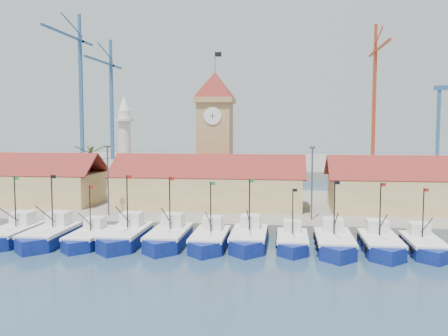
# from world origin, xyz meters

# --- Properties ---
(ground) EXTENTS (400.00, 400.00, 0.00)m
(ground) POSITION_xyz_m (0.00, 0.00, 0.00)
(ground) COLOR #1B354A
(ground) RESTS_ON ground
(quay) EXTENTS (140.00, 32.00, 1.50)m
(quay) POSITION_xyz_m (0.00, 24.00, 0.75)
(quay) COLOR gray
(quay) RESTS_ON ground
(terminal) EXTENTS (240.00, 80.00, 2.00)m
(terminal) POSITION_xyz_m (0.00, 110.00, 1.00)
(terminal) COLOR gray
(terminal) RESTS_ON ground
(boat_0) EXTENTS (3.76, 10.31, 7.80)m
(boat_0) POSITION_xyz_m (-19.63, 1.96, 0.81)
(boat_0) COLOR navy
(boat_0) RESTS_ON ground
(boat_1) EXTENTS (3.89, 10.64, 8.05)m
(boat_1) POSITION_xyz_m (-15.14, 1.77, 0.83)
(boat_1) COLOR navy
(boat_1) RESTS_ON ground
(boat_2) EXTENTS (3.31, 9.07, 6.86)m
(boat_2) POSITION_xyz_m (-10.69, 1.84, 0.71)
(boat_2) COLOR navy
(boat_2) RESTS_ON ground
(boat_3) EXTENTS (3.89, 10.65, 8.06)m
(boat_3) POSITION_xyz_m (-6.68, 2.46, 0.83)
(boat_3) COLOR navy
(boat_3) RESTS_ON ground
(boat_4) EXTENTS (3.81, 10.44, 7.90)m
(boat_4) POSITION_xyz_m (-1.88, 2.63, 0.82)
(boat_4) COLOR navy
(boat_4) RESTS_ON ground
(boat_5) EXTENTS (3.59, 9.84, 7.44)m
(boat_5) POSITION_xyz_m (2.73, 2.39, 0.77)
(boat_5) COLOR navy
(boat_5) RESTS_ON ground
(boat_6) EXTENTS (3.72, 10.19, 7.71)m
(boat_6) POSITION_xyz_m (6.89, 3.20, 0.80)
(boat_6) COLOR navy
(boat_6) RESTS_ON ground
(boat_7) EXTENTS (3.25, 8.90, 6.74)m
(boat_7) POSITION_xyz_m (11.57, 2.94, 0.70)
(boat_7) COLOR navy
(boat_7) RESTS_ON ground
(boat_8) EXTENTS (3.74, 10.25, 7.75)m
(boat_8) POSITION_xyz_m (15.91, 2.27, 0.80)
(boat_8) COLOR navy
(boat_8) RESTS_ON ground
(boat_9) EXTENTS (3.66, 10.02, 7.58)m
(boat_9) POSITION_xyz_m (20.61, 2.41, 0.78)
(boat_9) COLOR navy
(boat_9) RESTS_ON ground
(boat_10) EXTENTS (3.40, 9.31, 7.05)m
(boat_10) POSITION_xyz_m (24.95, 2.55, 0.73)
(boat_10) COLOR navy
(boat_10) RESTS_ON ground
(hall_center) EXTENTS (27.04, 10.13, 7.61)m
(hall_center) POSITION_xyz_m (0.00, 20.00, 3.99)
(hall_center) COLOR #E3C67C
(hall_center) RESTS_ON quay
(hall_right) EXTENTS (31.20, 10.13, 7.61)m
(hall_right) POSITION_xyz_m (32.00, 20.00, 3.99)
(hall_right) COLOR #E3C67C
(hall_right) RESTS_ON quay
(clock_tower) EXTENTS (5.80, 5.80, 22.70)m
(clock_tower) POSITION_xyz_m (0.00, 26.00, 11.96)
(clock_tower) COLOR tan
(clock_tower) RESTS_ON quay
(minaret) EXTENTS (3.00, 3.00, 16.30)m
(minaret) POSITION_xyz_m (-15.00, 28.00, 9.73)
(minaret) COLOR silver
(minaret) RESTS_ON quay
(palm_tree) EXTENTS (5.60, 5.03, 8.39)m
(palm_tree) POSITION_xyz_m (-20.00, 26.00, 6.25)
(palm_tree) COLOR brown
(palm_tree) RESTS_ON quay
(lamp_posts) EXTENTS (80.70, 0.25, 9.03)m
(lamp_posts) POSITION_xyz_m (0.50, 12.00, 6.48)
(lamp_posts) COLOR #3F3F44
(lamp_posts) RESTS_ON quay
(crane_blue_far) EXTENTS (1.00, 34.99, 45.69)m
(crane_blue_far) POSITION_xyz_m (-53.42, 100.36, 27.54)
(crane_blue_far) COLOR #2C5986
(crane_blue_far) RESTS_ON terminal
(crane_blue_near) EXTENTS (1.00, 31.43, 38.66)m
(crane_blue_near) POSITION_xyz_m (-45.66, 106.68, 23.36)
(crane_blue_near) COLOR #2C5986
(crane_blue_near) RESTS_ON terminal
(crane_red_right) EXTENTS (1.00, 31.29, 41.01)m
(crane_red_right) POSITION_xyz_m (36.91, 103.76, 24.65)
(crane_red_right) COLOR #A13218
(crane_red_right) RESTS_ON terminal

